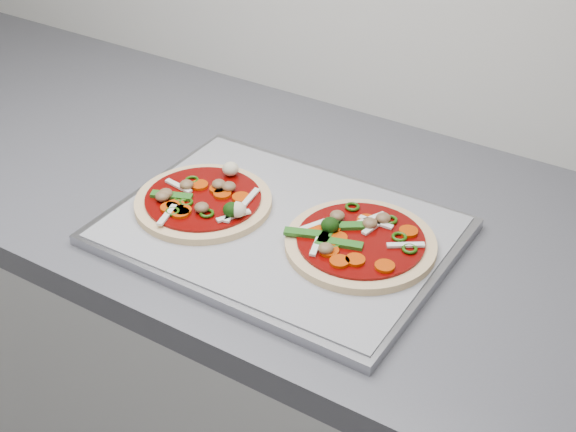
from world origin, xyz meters
The scene contains 4 objects.
baking_tray centered at (-0.53, 1.22, 0.91)m, with size 0.45×0.33×0.01m, color #98989E.
parchment centered at (-0.53, 1.22, 0.92)m, with size 0.43×0.31×0.00m, color gray.
pizza_left centered at (-0.65, 1.20, 0.93)m, with size 0.21×0.21×0.03m.
pizza_right centered at (-0.42, 1.23, 0.93)m, with size 0.20×0.20×0.03m.
Camera 1 is at (-0.06, 0.48, 1.53)m, focal length 50.00 mm.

